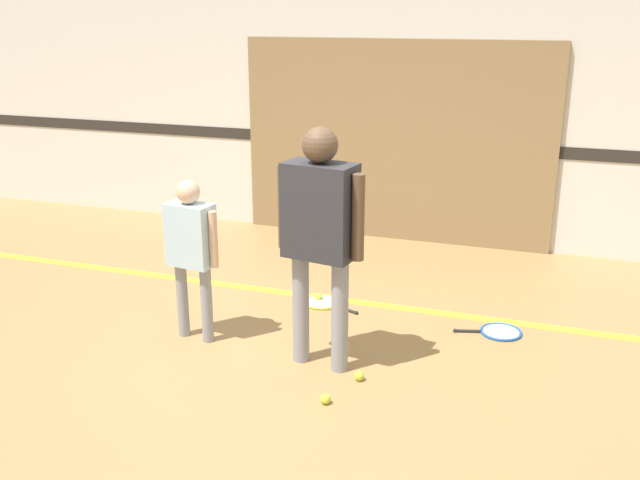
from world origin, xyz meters
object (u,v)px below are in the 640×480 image
object	(u,v)px
racket_second_spare	(499,332)
tennis_ball_stray_left	(359,376)
person_student_left	(191,243)
racket_spare_on_floor	(324,302)
person_instructor	(320,223)
tennis_ball_by_spare_racket	(318,297)
tennis_ball_near_instructor	(325,399)

from	to	relation	value
racket_second_spare	tennis_ball_stray_left	distance (m)	1.32
person_student_left	racket_spare_on_floor	distance (m)	1.37
person_instructor	tennis_ball_by_spare_racket	size ratio (longest dim) A/B	25.03
tennis_ball_by_spare_racket	tennis_ball_stray_left	world-z (taller)	same
person_instructor	person_student_left	size ratio (longest dim) A/B	1.37
person_student_left	tennis_ball_by_spare_racket	xyz separation A→B (m)	(0.63, 0.97, -0.71)
person_instructor	tennis_ball_stray_left	xyz separation A→B (m)	(0.32, -0.13, -0.99)
tennis_ball_by_spare_racket	person_student_left	bearing A→B (deg)	-122.93
person_instructor	tennis_ball_near_instructor	distance (m)	1.12
person_student_left	racket_second_spare	world-z (taller)	person_student_left
racket_spare_on_floor	tennis_ball_by_spare_racket	distance (m)	0.08
tennis_ball_near_instructor	tennis_ball_stray_left	bearing A→B (deg)	71.21
person_student_left	tennis_ball_near_instructor	xyz separation A→B (m)	(1.21, -0.58, -0.71)
person_instructor	racket_spare_on_floor	bearing A→B (deg)	116.71
person_student_left	person_instructor	bearing A→B (deg)	2.69
person_student_left	tennis_ball_near_instructor	size ratio (longest dim) A/B	18.33
racket_spare_on_floor	racket_second_spare	bearing A→B (deg)	16.45
racket_spare_on_floor	tennis_ball_near_instructor	xyz separation A→B (m)	(0.52, -1.50, 0.02)
person_instructor	racket_second_spare	bearing A→B (deg)	48.63
person_instructor	tennis_ball_near_instructor	world-z (taller)	person_instructor
racket_second_spare	person_instructor	bearing A→B (deg)	23.36
person_student_left	racket_spare_on_floor	world-z (taller)	person_student_left
person_instructor	tennis_ball_stray_left	bearing A→B (deg)	-12.31
tennis_ball_near_instructor	racket_second_spare	bearing A→B (deg)	56.44
racket_spare_on_floor	tennis_ball_stray_left	world-z (taller)	tennis_ball_stray_left
racket_second_spare	tennis_ball_near_instructor	distance (m)	1.68
tennis_ball_stray_left	tennis_ball_by_spare_racket	bearing A→B (deg)	120.34
racket_second_spare	tennis_ball_by_spare_racket	xyz separation A→B (m)	(-1.51, 0.15, 0.02)
person_instructor	racket_spare_on_floor	distance (m)	1.48
tennis_ball_stray_left	person_student_left	bearing A→B (deg)	170.38
tennis_ball_near_instructor	tennis_ball_stray_left	size ratio (longest dim) A/B	1.00
person_student_left	tennis_ball_stray_left	size ratio (longest dim) A/B	18.33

